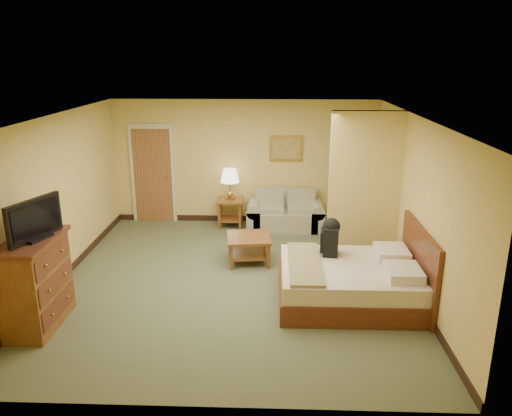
{
  "coord_description": "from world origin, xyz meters",
  "views": [
    {
      "loc": [
        0.62,
        -7.27,
        3.46
      ],
      "look_at": [
        0.33,
        0.6,
        1.04
      ],
      "focal_mm": 35.0,
      "sensor_mm": 36.0,
      "label": 1
    }
  ],
  "objects_px": {
    "coffee_table": "(249,244)",
    "bed": "(355,281)",
    "loveseat": "(285,216)",
    "dresser": "(36,283)"
  },
  "relations": [
    {
      "from": "coffee_table",
      "to": "bed",
      "type": "xyz_separation_m",
      "value": [
        1.62,
        -1.37,
        -0.03
      ]
    },
    {
      "from": "bed",
      "to": "dresser",
      "type": "bearing_deg",
      "value": -168.8
    },
    {
      "from": "loveseat",
      "to": "bed",
      "type": "bearing_deg",
      "value": -73.31
    },
    {
      "from": "coffee_table",
      "to": "dresser",
      "type": "relative_size",
      "value": 0.67
    },
    {
      "from": "dresser",
      "to": "bed",
      "type": "relative_size",
      "value": 0.59
    },
    {
      "from": "loveseat",
      "to": "bed",
      "type": "xyz_separation_m",
      "value": [
        0.95,
        -3.17,
        0.05
      ]
    },
    {
      "from": "coffee_table",
      "to": "bed",
      "type": "height_order",
      "value": "bed"
    },
    {
      "from": "bed",
      "to": "coffee_table",
      "type": "bearing_deg",
      "value": 139.73
    },
    {
      "from": "loveseat",
      "to": "dresser",
      "type": "distance_m",
      "value": 5.24
    },
    {
      "from": "coffee_table",
      "to": "dresser",
      "type": "height_order",
      "value": "dresser"
    }
  ]
}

